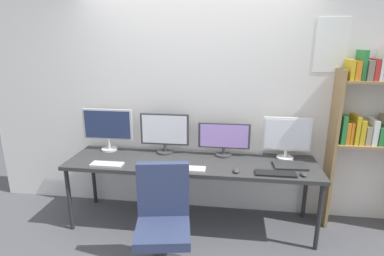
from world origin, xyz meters
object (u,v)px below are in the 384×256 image
(monitor_center_left, at_px, (165,131))
(monitor_far_left, at_px, (108,127))
(keyboard_left, at_px, (107,164))
(desk, at_px, (191,165))
(bookshelf, at_px, (375,117))
(laptop_closed, at_px, (290,166))
(monitor_center_right, at_px, (224,138))
(office_chair, at_px, (163,234))
(mouse_right_side, at_px, (236,171))
(keyboard_center, at_px, (188,169))
(mouse_left_side, at_px, (304,174))
(monitor_far_right, at_px, (287,137))
(keyboard_right, at_px, (276,174))

(monitor_center_left, bearing_deg, monitor_far_left, 180.00)
(monitor_center_left, distance_m, keyboard_left, 0.72)
(desk, distance_m, bookshelf, 1.93)
(monitor_far_left, distance_m, laptop_closed, 2.03)
(monitor_center_right, bearing_deg, bookshelf, 0.68)
(office_chair, relative_size, mouse_right_side, 10.31)
(keyboard_center, relative_size, mouse_left_side, 3.54)
(laptop_closed, bearing_deg, monitor_center_left, 167.08)
(office_chair, bearing_deg, keyboard_left, 140.69)
(desk, xyz_separation_m, keyboard_center, (0.00, -0.23, 0.06))
(bookshelf, bearing_deg, monitor_far_right, -178.80)
(monitor_far_right, relative_size, mouse_left_side, 5.17)
(monitor_far_left, distance_m, monitor_center_left, 0.66)
(bookshelf, distance_m, office_chair, 2.38)
(keyboard_center, relative_size, laptop_closed, 1.06)
(keyboard_left, relative_size, mouse_left_side, 3.43)
(desk, xyz_separation_m, mouse_right_side, (0.47, -0.23, 0.06))
(mouse_right_side, bearing_deg, desk, 154.14)
(monitor_center_right, height_order, mouse_left_side, monitor_center_right)
(bookshelf, xyz_separation_m, keyboard_right, (-1.01, -0.46, -0.47))
(keyboard_right, bearing_deg, office_chair, -148.76)
(monitor_center_right, height_order, laptop_closed, monitor_center_right)
(office_chair, distance_m, mouse_right_side, 0.91)
(bookshelf, height_order, keyboard_center, bookshelf)
(keyboard_center, bearing_deg, monitor_far_right, 24.00)
(monitor_far_left, height_order, laptop_closed, monitor_far_left)
(monitor_center_left, relative_size, keyboard_center, 1.61)
(bookshelf, distance_m, keyboard_left, 2.77)
(monitor_far_left, relative_size, monitor_center_right, 1.03)
(desk, xyz_separation_m, monitor_center_right, (0.33, 0.21, 0.25))
(monitor_far_right, distance_m, keyboard_center, 1.11)
(monitor_center_right, bearing_deg, monitor_far_left, 180.00)
(monitor_center_left, bearing_deg, office_chair, -78.66)
(desk, height_order, keyboard_right, keyboard_right)
(bookshelf, bearing_deg, office_chair, -152.05)
(desk, bearing_deg, keyboard_right, -15.31)
(monitor_center_left, bearing_deg, keyboard_center, -53.18)
(bookshelf, bearing_deg, desk, -172.89)
(keyboard_left, xyz_separation_m, keyboard_center, (0.84, 0.00, 0.00))
(desk, distance_m, monitor_far_left, 1.07)
(monitor_far_left, bearing_deg, monitor_far_right, -0.00)
(keyboard_left, bearing_deg, monitor_far_left, 109.13)
(keyboard_right, distance_m, laptop_closed, 0.27)
(monitor_far_right, xyz_separation_m, keyboard_left, (-1.83, -0.44, -0.24))
(office_chair, distance_m, monitor_center_right, 1.25)
(monitor_center_left, height_order, mouse_left_side, monitor_center_left)
(mouse_right_side, bearing_deg, monitor_center_right, 107.31)
(mouse_right_side, height_order, laptop_closed, mouse_right_side)
(monitor_center_left, xyz_separation_m, monitor_far_right, (1.32, -0.00, -0.00))
(keyboard_center, xyz_separation_m, mouse_left_side, (1.10, 0.01, 0.01))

